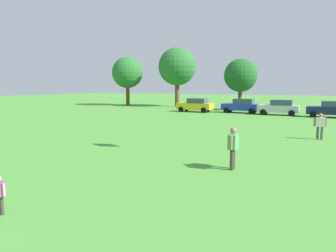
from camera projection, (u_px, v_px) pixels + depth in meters
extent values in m
plane|color=#4C9338|center=(232.00, 119.00, 30.58)|extent=(160.00, 160.00, 0.00)
cylinder|color=#3F3833|center=(2.00, 205.00, 7.99)|extent=(0.09, 0.09, 0.49)
cylinder|color=tan|center=(4.00, 190.00, 7.87)|extent=(0.07, 0.07, 0.33)
cylinder|color=#3F3833|center=(232.00, 160.00, 12.19)|extent=(0.15, 0.15, 0.81)
cylinder|color=#3F3833|center=(233.00, 158.00, 12.41)|extent=(0.15, 0.15, 0.81)
cube|color=#4CB266|center=(233.00, 142.00, 12.22)|extent=(0.31, 0.55, 0.58)
cylinder|color=#936B4C|center=(231.00, 143.00, 11.91)|extent=(0.12, 0.12, 0.54)
cylinder|color=#936B4C|center=(235.00, 140.00, 12.52)|extent=(0.12, 0.12, 0.54)
sphere|color=#936B4C|center=(233.00, 130.00, 12.16)|extent=(0.25, 0.25, 0.25)
cylinder|color=#4C4C51|center=(322.00, 133.00, 19.08)|extent=(0.15, 0.15, 0.78)
cylinder|color=#4C4C51|center=(318.00, 133.00, 19.16)|extent=(0.15, 0.15, 0.78)
cube|color=white|center=(320.00, 122.00, 19.03)|extent=(0.54, 0.33, 0.55)
cylinder|color=#936B4C|center=(326.00, 122.00, 18.91)|extent=(0.11, 0.11, 0.52)
cylinder|color=#936B4C|center=(315.00, 122.00, 19.15)|extent=(0.11, 0.11, 0.52)
sphere|color=#936B4C|center=(321.00, 115.00, 18.98)|extent=(0.24, 0.24, 0.24)
cube|color=yellow|center=(195.00, 106.00, 38.81)|extent=(4.30, 1.80, 0.76)
cube|color=#334756|center=(197.00, 101.00, 38.57)|extent=(2.24, 1.58, 0.60)
cylinder|color=black|center=(181.00, 109.00, 38.69)|extent=(0.64, 0.22, 0.64)
cylinder|color=black|center=(187.00, 108.00, 40.29)|extent=(0.64, 0.22, 0.64)
cylinder|color=black|center=(204.00, 110.00, 37.42)|extent=(0.64, 0.22, 0.64)
cylinder|color=black|center=(208.00, 109.00, 39.02)|extent=(0.64, 0.22, 0.64)
cube|color=#1E38AD|center=(241.00, 107.00, 37.42)|extent=(4.30, 1.80, 0.76)
cube|color=#334756|center=(244.00, 101.00, 37.18)|extent=(2.24, 1.58, 0.60)
cylinder|color=black|center=(226.00, 110.00, 37.30)|extent=(0.64, 0.22, 0.64)
cylinder|color=black|center=(230.00, 109.00, 38.90)|extent=(0.64, 0.22, 0.64)
cylinder|color=black|center=(251.00, 111.00, 36.03)|extent=(0.64, 0.22, 0.64)
cylinder|color=black|center=(254.00, 110.00, 37.63)|extent=(0.64, 0.22, 0.64)
cube|color=silver|center=(278.00, 109.00, 34.78)|extent=(4.30, 1.80, 0.76)
cube|color=#334756|center=(282.00, 103.00, 34.54)|extent=(2.24, 1.58, 0.60)
cylinder|color=black|center=(263.00, 112.00, 34.66)|extent=(0.64, 0.22, 0.64)
cylinder|color=black|center=(266.00, 111.00, 36.27)|extent=(0.64, 0.22, 0.64)
cylinder|color=black|center=(291.00, 113.00, 33.39)|extent=(0.64, 0.22, 0.64)
cylinder|color=black|center=(293.00, 112.00, 34.99)|extent=(0.64, 0.22, 0.64)
cube|color=#141E4C|center=(329.00, 111.00, 32.14)|extent=(4.30, 1.80, 0.76)
cube|color=#334756|center=(334.00, 104.00, 31.90)|extent=(2.24, 1.58, 0.60)
cylinder|color=black|center=(313.00, 114.00, 32.02)|extent=(0.64, 0.22, 0.64)
cylinder|color=black|center=(314.00, 113.00, 33.63)|extent=(0.64, 0.22, 0.64)
cylinder|color=brown|center=(128.00, 95.00, 51.69)|extent=(0.58, 0.58, 3.18)
sphere|color=#286B2D|center=(127.00, 72.00, 51.21)|extent=(5.01, 5.01, 5.01)
cylinder|color=brown|center=(177.00, 95.00, 48.70)|extent=(0.67, 0.67, 3.64)
sphere|color=#286B2D|center=(177.00, 67.00, 48.15)|extent=(5.75, 5.75, 5.75)
cylinder|color=brown|center=(240.00, 100.00, 41.29)|extent=(0.50, 0.50, 2.71)
sphere|color=#1E5B23|center=(241.00, 75.00, 40.89)|extent=(4.27, 4.27, 4.27)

